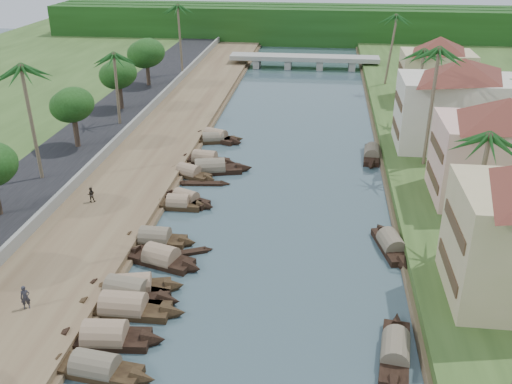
# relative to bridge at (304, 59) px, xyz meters

# --- Properties ---
(ground) EXTENTS (220.00, 220.00, 0.00)m
(ground) POSITION_rel_bridge_xyz_m (-0.00, -72.00, -1.72)
(ground) COLOR #364B51
(ground) RESTS_ON ground
(left_bank) EXTENTS (10.00, 180.00, 0.80)m
(left_bank) POSITION_rel_bridge_xyz_m (-16.00, -52.00, -1.32)
(left_bank) COLOR brown
(left_bank) RESTS_ON ground
(right_bank) EXTENTS (16.00, 180.00, 1.20)m
(right_bank) POSITION_rel_bridge_xyz_m (19.00, -52.00, -1.12)
(right_bank) COLOR #2D481C
(right_bank) RESTS_ON ground
(road) EXTENTS (8.00, 180.00, 1.40)m
(road) POSITION_rel_bridge_xyz_m (-24.50, -52.00, -1.02)
(road) COLOR black
(road) RESTS_ON ground
(retaining_wall) EXTENTS (0.40, 180.00, 1.10)m
(retaining_wall) POSITION_rel_bridge_xyz_m (-20.20, -52.00, -0.37)
(retaining_wall) COLOR slate
(retaining_wall) RESTS_ON left_bank
(treeline) EXTENTS (120.00, 14.00, 8.00)m
(treeline) POSITION_rel_bridge_xyz_m (-0.00, 28.00, 2.28)
(treeline) COLOR #16390F
(treeline) RESTS_ON ground
(bridge) EXTENTS (28.00, 4.00, 2.40)m
(bridge) POSITION_rel_bridge_xyz_m (0.00, 0.00, 0.00)
(bridge) COLOR gray
(bridge) RESTS_ON ground
(building_mid) EXTENTS (14.11, 14.11, 9.70)m
(building_mid) POSITION_rel_bridge_xyz_m (19.99, -58.00, 4.41)
(building_mid) COLOR beige
(building_mid) RESTS_ON right_bank
(building_far) EXTENTS (15.59, 15.59, 10.20)m
(building_far) POSITION_rel_bridge_xyz_m (18.99, -44.00, 4.66)
(building_far) COLOR beige
(building_far) RESTS_ON right_bank
(building_distant) EXTENTS (12.62, 12.62, 9.20)m
(building_distant) POSITION_rel_bridge_xyz_m (19.99, -24.00, 4.16)
(building_distant) COLOR tan
(building_distant) RESTS_ON right_bank
(sampan_0) EXTENTS (8.03, 2.54, 2.10)m
(sampan_0) POSITION_rel_bridge_xyz_m (-8.86, -83.58, -1.31)
(sampan_0) COLOR black
(sampan_0) RESTS_ON ground
(sampan_1) EXTENTS (8.16, 2.52, 2.37)m
(sampan_1) POSITION_rel_bridge_xyz_m (-9.29, -80.78, -1.30)
(sampan_1) COLOR black
(sampan_1) RESTS_ON ground
(sampan_2) EXTENTS (9.01, 2.12, 2.35)m
(sampan_2) POSITION_rel_bridge_xyz_m (-9.14, -77.59, -1.30)
(sampan_2) COLOR black
(sampan_2) RESTS_ON ground
(sampan_3) EXTENTS (8.66, 3.11, 2.28)m
(sampan_3) POSITION_rel_bridge_xyz_m (-9.55, -75.70, -1.30)
(sampan_3) COLOR black
(sampan_3) RESTS_ON ground
(sampan_4) EXTENTS (7.72, 3.36, 2.16)m
(sampan_4) POSITION_rel_bridge_xyz_m (-9.22, -75.12, -1.31)
(sampan_4) COLOR black
(sampan_4) RESTS_ON ground
(sampan_5) EXTENTS (7.56, 3.94, 2.34)m
(sampan_5) POSITION_rel_bridge_xyz_m (-8.28, -70.99, -1.30)
(sampan_5) COLOR black
(sampan_5) RESTS_ON ground
(sampan_6) EXTENTS (7.31, 2.00, 2.19)m
(sampan_6) POSITION_rel_bridge_xyz_m (-9.65, -67.99, -1.31)
(sampan_6) COLOR black
(sampan_6) RESTS_ON ground
(sampan_7) EXTENTS (6.70, 4.10, 1.85)m
(sampan_7) POSITION_rel_bridge_xyz_m (-8.86, -59.94, -1.32)
(sampan_7) COLOR black
(sampan_7) RESTS_ON ground
(sampan_8) EXTENTS (6.07, 1.68, 1.93)m
(sampan_8) POSITION_rel_bridge_xyz_m (-9.34, -61.14, -1.31)
(sampan_8) COLOR black
(sampan_8) RESTS_ON ground
(sampan_9) EXTENTS (9.72, 4.09, 2.39)m
(sampan_9) POSITION_rel_bridge_xyz_m (-7.99, -52.27, -1.30)
(sampan_9) COLOR black
(sampan_9) RESTS_ON ground
(sampan_10) EXTENTS (6.95, 4.20, 1.96)m
(sampan_10) POSITION_rel_bridge_xyz_m (-10.02, -53.61, -1.31)
(sampan_10) COLOR black
(sampan_10) RESTS_ON ground
(sampan_11) EXTENTS (7.78, 2.66, 2.20)m
(sampan_11) POSITION_rel_bridge_xyz_m (-9.11, -49.65, -1.31)
(sampan_11) COLOR black
(sampan_11) RESTS_ON ground
(sampan_12) EXTENTS (7.81, 3.28, 1.88)m
(sampan_12) POSITION_rel_bridge_xyz_m (-9.43, -42.79, -1.32)
(sampan_12) COLOR black
(sampan_12) RESTS_ON ground
(sampan_13) EXTENTS (7.91, 4.66, 2.17)m
(sampan_13) POSITION_rel_bridge_xyz_m (-9.29, -41.95, -1.31)
(sampan_13) COLOR black
(sampan_13) RESTS_ON ground
(sampan_14) EXTENTS (2.65, 8.52, 2.05)m
(sampan_14) POSITION_rel_bridge_xyz_m (9.09, -79.95, -1.31)
(sampan_14) COLOR black
(sampan_14) RESTS_ON ground
(sampan_15) EXTENTS (3.33, 7.98, 2.11)m
(sampan_15) POSITION_rel_bridge_xyz_m (10.09, -66.64, -1.31)
(sampan_15) COLOR black
(sampan_15) RESTS_ON ground
(sampan_16) EXTENTS (2.19, 8.51, 2.07)m
(sampan_16) POSITION_rel_bridge_xyz_m (9.83, -45.61, -1.31)
(sampan_16) COLOR black
(sampan_16) RESTS_ON ground
(canoe_1) EXTENTS (4.20, 2.43, 0.70)m
(canoe_1) POSITION_rel_bridge_xyz_m (-6.51, -69.35, -1.62)
(canoe_1) COLOR black
(canoe_1) RESTS_ON ground
(canoe_2) EXTENTS (5.97, 1.46, 0.86)m
(canoe_2) POSITION_rel_bridge_xyz_m (-8.15, -55.52, -1.62)
(canoe_2) COLOR black
(canoe_2) RESTS_ON ground
(palm_1) EXTENTS (3.20, 3.20, 10.83)m
(palm_1) POSITION_rel_bridge_xyz_m (16.00, -67.21, 8.55)
(palm_1) COLOR #715E4B
(palm_1) RESTS_ON ground
(palm_2) EXTENTS (3.20, 3.20, 13.77)m
(palm_2) POSITION_rel_bridge_xyz_m (15.00, -49.88, 11.36)
(palm_2) COLOR #715E4B
(palm_2) RESTS_ON ground
(palm_3) EXTENTS (3.20, 3.20, 10.86)m
(palm_3) POSITION_rel_bridge_xyz_m (16.00, -35.33, 8.57)
(palm_3) COLOR #715E4B
(palm_3) RESTS_ON ground
(palm_5) EXTENTS (3.20, 3.20, 12.79)m
(palm_5) POSITION_rel_bridge_xyz_m (-24.00, -58.76, 10.63)
(palm_5) COLOR #715E4B
(palm_5) RESTS_ON ground
(palm_6) EXTENTS (3.20, 3.20, 10.39)m
(palm_6) POSITION_rel_bridge_xyz_m (-22.00, -40.80, 8.32)
(palm_6) COLOR #715E4B
(palm_6) RESTS_ON ground
(palm_7) EXTENTS (3.20, 3.20, 12.32)m
(palm_7) POSITION_rel_bridge_xyz_m (14.00, -15.13, 9.99)
(palm_7) COLOR #715E4B
(palm_7) RESTS_ON ground
(palm_8) EXTENTS (3.20, 3.20, 12.82)m
(palm_8) POSITION_rel_bridge_xyz_m (-20.50, -12.83, 10.66)
(palm_8) COLOR #715E4B
(palm_8) RESTS_ON ground
(tree_3) EXTENTS (4.50, 4.50, 6.76)m
(tree_3) POSITION_rel_bridge_xyz_m (-24.00, -49.58, 4.50)
(tree_3) COLOR #4C392B
(tree_3) RESTS_ON ground
(tree_4) EXTENTS (4.61, 4.61, 6.71)m
(tree_4) POSITION_rel_bridge_xyz_m (-24.00, -34.27, 4.40)
(tree_4) COLOR #4C392B
(tree_4) RESTS_ON ground
(tree_5) EXTENTS (5.26, 5.26, 7.20)m
(tree_5) POSITION_rel_bridge_xyz_m (-24.00, -21.13, 4.65)
(tree_5) COLOR #4C392B
(tree_5) RESTS_ON ground
(tree_6) EXTENTS (4.83, 4.83, 7.77)m
(tree_6) POSITION_rel_bridge_xyz_m (24.00, -43.36, 5.16)
(tree_6) COLOR #4C392B
(tree_6) RESTS_ON ground
(person_near) EXTENTS (0.75, 0.66, 1.73)m
(person_near) POSITION_rel_bridge_xyz_m (-15.46, -78.89, -0.06)
(person_near) COLOR #26272E
(person_near) RESTS_ON left_bank
(person_far) EXTENTS (0.84, 0.73, 1.47)m
(person_far) POSITION_rel_bridge_xyz_m (-17.38, -62.37, -0.19)
(person_far) COLOR #332C23
(person_far) RESTS_ON left_bank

